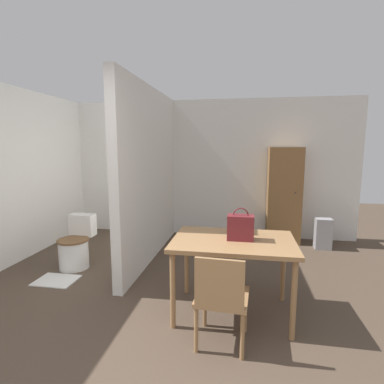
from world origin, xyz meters
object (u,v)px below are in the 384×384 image
object	(u,v)px
dining_table	(233,247)
handbag	(240,227)
toilet	(76,246)
wooden_cabinet	(284,195)
wooden_chair	(221,296)
space_heater	(323,234)

from	to	relation	value
dining_table	handbag	xyz separation A→B (m)	(0.06, 0.01, 0.21)
handbag	dining_table	bearing A→B (deg)	-175.02
toilet	wooden_cabinet	size ratio (longest dim) A/B	0.42
wooden_chair	toilet	xyz separation A→B (m)	(-2.12, 1.37, -0.16)
wooden_chair	dining_table	bearing A→B (deg)	85.84
toilet	space_heater	bearing A→B (deg)	20.68
handbag	wooden_chair	bearing A→B (deg)	-104.44
dining_table	wooden_chair	bearing A→B (deg)	-97.89
handbag	wooden_cabinet	bearing A→B (deg)	73.68
handbag	wooden_cabinet	size ratio (longest dim) A/B	0.19
dining_table	space_heater	xyz separation A→B (m)	(1.39, 2.19, -0.43)
wooden_chair	handbag	xyz separation A→B (m)	(0.14, 0.54, 0.44)
dining_table	wooden_chair	size ratio (longest dim) A/B	1.44
dining_table	wooden_cabinet	bearing A→B (deg)	72.33
toilet	space_heater	xyz separation A→B (m)	(3.58, 1.35, -0.03)
dining_table	toilet	world-z (taller)	dining_table
wooden_chair	toilet	distance (m)	2.53
wooden_chair	handbag	world-z (taller)	handbag
toilet	handbag	distance (m)	2.48
toilet	space_heater	distance (m)	3.83
handbag	space_heater	xyz separation A→B (m)	(1.33, 2.18, -0.64)
space_heater	handbag	bearing A→B (deg)	-121.31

